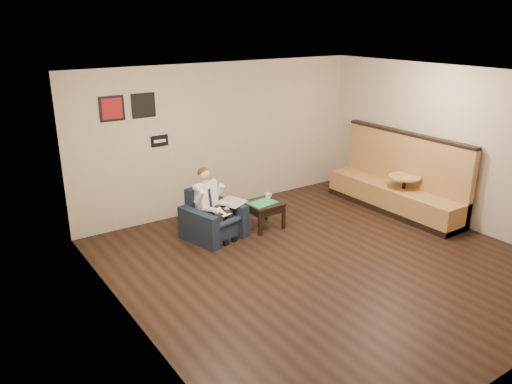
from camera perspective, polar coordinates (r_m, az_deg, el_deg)
ground at (r=7.83m, az=7.80°, el=-7.92°), size 6.00×6.00×0.00m
wall_back at (r=9.64m, az=-3.86°, el=6.30°), size 6.00×0.02×2.80m
wall_left at (r=5.81m, az=-14.20°, el=-3.13°), size 0.02×6.00×2.80m
wall_right at (r=9.54m, az=21.78°, el=4.82°), size 0.02×6.00×2.80m
ceiling at (r=7.02m, az=8.85°, el=12.88°), size 6.00×6.00×0.02m
seating_sign at (r=9.03m, az=-10.96°, el=5.76°), size 0.32×0.02×0.20m
art_print_left at (r=8.62m, az=-16.15°, el=9.15°), size 0.42×0.03×0.42m
art_print_right at (r=8.81m, az=-12.73°, el=9.63°), size 0.42×0.03×0.42m
armchair at (r=8.47m, az=-4.86°, el=-2.56°), size 1.03×1.03×0.83m
seated_man at (r=8.34m, az=-4.38°, el=-1.76°), size 0.71×0.92×1.14m
lap_papers at (r=8.30m, az=-3.94°, el=-2.30°), size 0.26×0.32×0.01m
newspaper at (r=8.58m, az=-2.77°, el=-1.14°), size 0.47×0.54×0.01m
side_table at (r=8.89m, az=0.84°, el=-2.64°), size 0.58×0.58×0.47m
green_folder at (r=8.77m, az=0.76°, el=-1.25°), size 0.52×0.40×0.01m
coffee_mug at (r=8.99m, az=1.37°, el=-0.44°), size 0.09×0.09×0.10m
smartphone at (r=8.96m, az=0.50°, el=-0.80°), size 0.16×0.10×0.01m
banquette at (r=9.90m, az=15.67°, el=2.05°), size 0.69×2.91×1.49m
cafe_table at (r=9.90m, az=16.44°, el=-0.30°), size 0.79×0.79×0.75m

